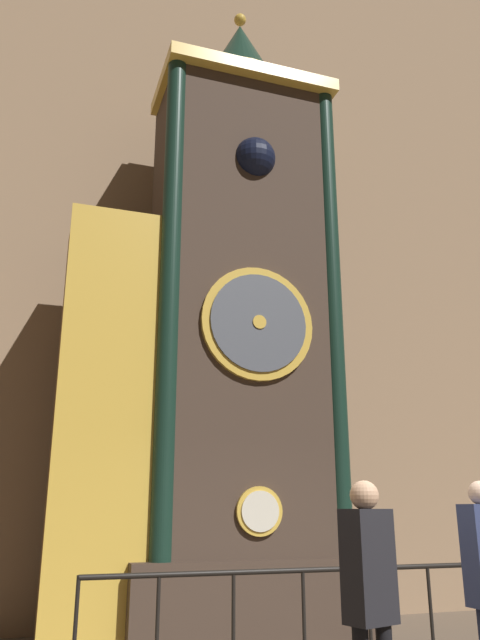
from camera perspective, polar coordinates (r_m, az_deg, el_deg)
name	(u,v)px	position (r m, az deg, el deg)	size (l,w,h in m)	color
cathedral_back_wall	(215,147)	(11.80, -2.33, 15.54)	(24.00, 0.32, 15.89)	#997A5B
clock_tower	(216,338)	(8.68, -2.17, -1.68)	(3.97, 1.76, 9.53)	#423328
railing_fence	(338,620)	(6.66, 8.91, -25.46)	(4.92, 0.05, 1.07)	black
visitor_near	(369,588)	(4.74, 11.75, -22.89)	(0.39, 0.31, 1.81)	black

